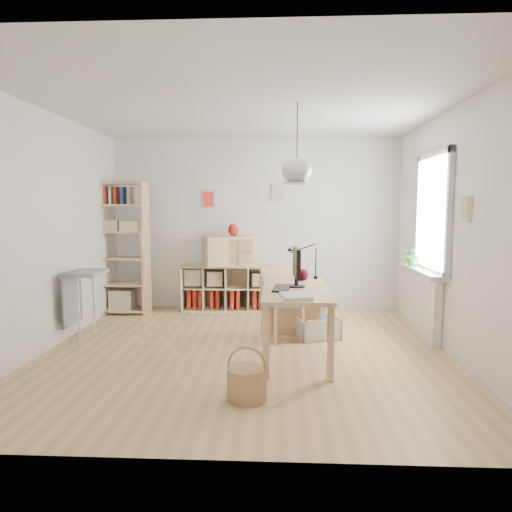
{
  "coord_description": "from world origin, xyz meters",
  "views": [
    {
      "loc": [
        0.36,
        -5.0,
        1.61
      ],
      "look_at": [
        0.1,
        0.3,
        1.05
      ],
      "focal_mm": 32.0,
      "sensor_mm": 36.0,
      "label": 1
    }
  ],
  "objects_px": {
    "cube_shelf": "(225,291)",
    "drawer_chest": "(231,251)",
    "desk": "(296,297)",
    "tall_bookshelf": "(121,243)",
    "storage_chest": "(316,323)",
    "monitor": "(296,265)",
    "chair": "(280,298)"
  },
  "relations": [
    {
      "from": "cube_shelf",
      "to": "drawer_chest",
      "type": "height_order",
      "value": "drawer_chest"
    },
    {
      "from": "desk",
      "to": "tall_bookshelf",
      "type": "relative_size",
      "value": 0.75
    },
    {
      "from": "storage_chest",
      "to": "monitor",
      "type": "height_order",
      "value": "monitor"
    },
    {
      "from": "cube_shelf",
      "to": "tall_bookshelf",
      "type": "height_order",
      "value": "tall_bookshelf"
    },
    {
      "from": "cube_shelf",
      "to": "chair",
      "type": "distance_m",
      "value": 1.75
    },
    {
      "from": "storage_chest",
      "to": "drawer_chest",
      "type": "distance_m",
      "value": 2.04
    },
    {
      "from": "monitor",
      "to": "drawer_chest",
      "type": "distance_m",
      "value": 2.3
    },
    {
      "from": "tall_bookshelf",
      "to": "drawer_chest",
      "type": "xyz_separation_m",
      "value": [
        1.66,
        0.24,
        -0.14
      ]
    },
    {
      "from": "desk",
      "to": "chair",
      "type": "distance_m",
      "value": 0.75
    },
    {
      "from": "tall_bookshelf",
      "to": "monitor",
      "type": "bearing_deg",
      "value": -35.61
    },
    {
      "from": "monitor",
      "to": "drawer_chest",
      "type": "relative_size",
      "value": 0.61
    },
    {
      "from": "cube_shelf",
      "to": "monitor",
      "type": "xyz_separation_m",
      "value": [
        1.03,
        -2.14,
        0.69
      ]
    },
    {
      "from": "desk",
      "to": "storage_chest",
      "type": "relative_size",
      "value": 2.14
    },
    {
      "from": "cube_shelf",
      "to": "storage_chest",
      "type": "relative_size",
      "value": 2.0
    },
    {
      "from": "chair",
      "to": "drawer_chest",
      "type": "relative_size",
      "value": 1.1
    },
    {
      "from": "monitor",
      "to": "chair",
      "type": "bearing_deg",
      "value": 101.77
    },
    {
      "from": "chair",
      "to": "storage_chest",
      "type": "relative_size",
      "value": 1.25
    },
    {
      "from": "cube_shelf",
      "to": "drawer_chest",
      "type": "relative_size",
      "value": 1.76
    },
    {
      "from": "drawer_chest",
      "to": "storage_chest",
      "type": "bearing_deg",
      "value": -69.86
    },
    {
      "from": "chair",
      "to": "desk",
      "type": "bearing_deg",
      "value": -102.42
    },
    {
      "from": "storage_chest",
      "to": "monitor",
      "type": "distance_m",
      "value": 1.09
    },
    {
      "from": "chair",
      "to": "monitor",
      "type": "xyz_separation_m",
      "value": [
        0.17,
        -0.63,
        0.49
      ]
    },
    {
      "from": "chair",
      "to": "drawer_chest",
      "type": "height_order",
      "value": "drawer_chest"
    },
    {
      "from": "monitor",
      "to": "storage_chest",
      "type": "bearing_deg",
      "value": 63.61
    },
    {
      "from": "desk",
      "to": "tall_bookshelf",
      "type": "height_order",
      "value": "tall_bookshelf"
    },
    {
      "from": "desk",
      "to": "cube_shelf",
      "type": "distance_m",
      "value": 2.48
    },
    {
      "from": "storage_chest",
      "to": "desk",
      "type": "bearing_deg",
      "value": -129.61
    },
    {
      "from": "chair",
      "to": "tall_bookshelf",
      "type": "bearing_deg",
      "value": 128.1
    },
    {
      "from": "desk",
      "to": "chair",
      "type": "xyz_separation_m",
      "value": [
        -0.16,
        0.72,
        -0.16
      ]
    },
    {
      "from": "tall_bookshelf",
      "to": "storage_chest",
      "type": "distance_m",
      "value": 3.25
    },
    {
      "from": "tall_bookshelf",
      "to": "drawer_chest",
      "type": "relative_size",
      "value": 2.51
    },
    {
      "from": "tall_bookshelf",
      "to": "monitor",
      "type": "height_order",
      "value": "tall_bookshelf"
    }
  ]
}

